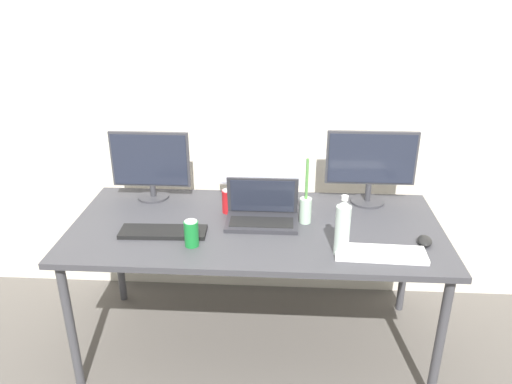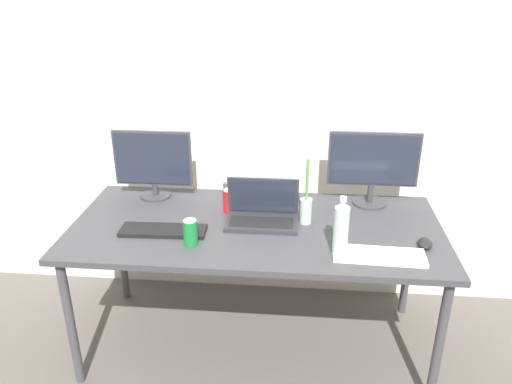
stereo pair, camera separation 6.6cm
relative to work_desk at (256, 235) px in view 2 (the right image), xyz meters
The scene contains 14 objects.
ground_plane 0.69m from the work_desk, ahead, with size 16.00×16.00×0.00m, color #5B5651.
wall_back 0.85m from the work_desk, 90.00° to the left, with size 7.00×0.08×2.60m, color silver.
work_desk is the anchor object (origin of this frame).
monitor_left 0.71m from the work_desk, 153.54° to the left, with size 0.43×0.17×0.38m.
monitor_center 0.41m from the work_desk, 89.63° to the left, with size 0.44×0.22×0.40m.
monitor_right 0.72m from the work_desk, 27.07° to the left, with size 0.48×0.18×0.40m.
laptop_silver 0.12m from the work_desk, 54.14° to the left, with size 0.36×0.21×0.22m.
keyboard_main 0.46m from the work_desk, 165.13° to the right, with size 0.41×0.13×0.02m, color black.
keyboard_aux 0.63m from the work_desk, 24.53° to the right, with size 0.40×0.14×0.02m, color white.
mouse_by_keyboard 0.81m from the work_desk, 10.21° to the right, with size 0.06×0.10×0.03m, color black.
water_bottle 0.50m from the work_desk, 32.54° to the right, with size 0.07×0.07×0.28m.
soda_can_near_keyboard 0.38m from the work_desk, 142.15° to the right, with size 0.07×0.07×0.13m.
soda_can_by_laptop 0.24m from the work_desk, 137.74° to the left, with size 0.07×0.07×0.13m.
bamboo_vase 0.28m from the work_desk, 10.76° to the left, with size 0.06×0.06×0.34m.
Camera 2 is at (0.20, -2.20, 1.90)m, focal length 35.00 mm.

